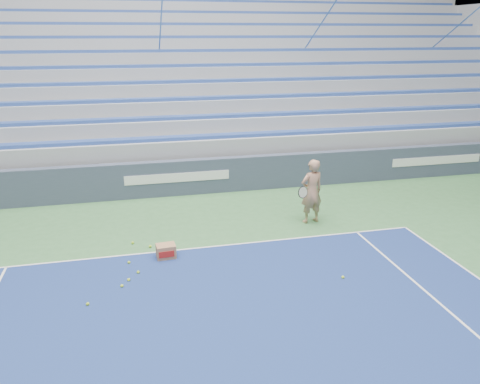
{
  "coord_description": "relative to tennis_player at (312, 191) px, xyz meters",
  "views": [
    {
      "loc": [
        -1.24,
        1.95,
        4.8
      ],
      "look_at": [
        1.19,
        12.38,
        1.15
      ],
      "focal_mm": 35.0,
      "sensor_mm": 36.0,
      "label": 1
    }
  ],
  "objects": [
    {
      "name": "tennis_ball_7",
      "position": [
        -4.75,
        -1.36,
        -0.83
      ],
      "size": [
        0.07,
        0.07,
        0.07
      ],
      "primitive_type": "sphere",
      "color": "#B2D72C",
      "rests_on": "ground"
    },
    {
      "name": "tennis_ball_5",
      "position": [
        -4.25,
        -0.64,
        -0.83
      ],
      "size": [
        0.07,
        0.07,
        0.07
      ],
      "primitive_type": "sphere",
      "color": "#B2D72C",
      "rests_on": "ground"
    },
    {
      "name": "sponsor_barrier",
      "position": [
        -3.21,
        3.06,
        -0.32
      ],
      "size": [
        30.0,
        0.32,
        1.1
      ],
      "color": "#394156",
      "rests_on": "ground"
    },
    {
      "name": "tennis_ball_1",
      "position": [
        -4.56,
        -1.86,
        -0.83
      ],
      "size": [
        0.07,
        0.07,
        0.07
      ],
      "primitive_type": "sphere",
      "color": "#B2D72C",
      "rests_on": "ground"
    },
    {
      "name": "tennis_ball_2",
      "position": [
        -4.65,
        -0.34,
        -0.83
      ],
      "size": [
        0.07,
        0.07,
        0.07
      ],
      "primitive_type": "sphere",
      "color": "#B2D72C",
      "rests_on": "ground"
    },
    {
      "name": "tennis_ball_4",
      "position": [
        -0.46,
        -3.03,
        -0.83
      ],
      "size": [
        0.07,
        0.07,
        0.07
      ],
      "primitive_type": "sphere",
      "color": "#B2D72C",
      "rests_on": "ground"
    },
    {
      "name": "tennis_player",
      "position": [
        0.0,
        0.0,
        0.0
      ],
      "size": [
        0.95,
        0.88,
        1.73
      ],
      "color": "tan",
      "rests_on": "ground"
    },
    {
      "name": "tennis_ball_6",
      "position": [
        -4.89,
        -2.36,
        -0.83
      ],
      "size": [
        0.07,
        0.07,
        0.07
      ],
      "primitive_type": "sphere",
      "color": "#B2D72C",
      "rests_on": "ground"
    },
    {
      "name": "ball_box",
      "position": [
        -3.92,
        -1.25,
        -0.71
      ],
      "size": [
        0.45,
        0.36,
        0.32
      ],
      "color": "#9E6F4C",
      "rests_on": "ground"
    },
    {
      "name": "bleachers",
      "position": [
        -3.22,
        8.78,
        1.49
      ],
      "size": [
        31.0,
        9.15,
        7.3
      ],
      "color": "#979AA0",
      "rests_on": "ground"
    },
    {
      "name": "tennis_ball_3",
      "position": [
        -4.76,
        -2.14,
        -0.83
      ],
      "size": [
        0.07,
        0.07,
        0.07
      ],
      "primitive_type": "sphere",
      "color": "#B2D72C",
      "rests_on": "ground"
    },
    {
      "name": "tennis_ball_0",
      "position": [
        -5.51,
        -2.89,
        -0.83
      ],
      "size": [
        0.07,
        0.07,
        0.07
      ],
      "primitive_type": "sphere",
      "color": "#B2D72C",
      "rests_on": "ground"
    }
  ]
}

